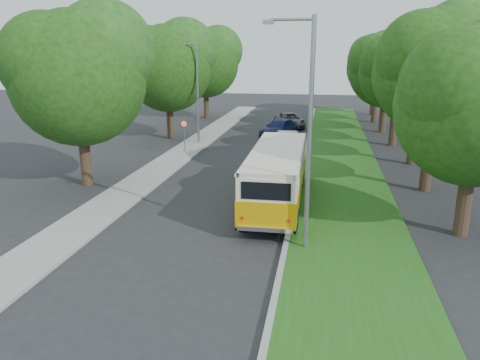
% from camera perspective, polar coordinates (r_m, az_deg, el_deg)
% --- Properties ---
extents(ground, '(120.00, 120.00, 0.00)m').
position_cam_1_polar(ground, '(19.99, -4.19, -4.74)').
color(ground, '#272729').
rests_on(ground, ground).
extents(curb, '(0.20, 70.00, 0.15)m').
position_cam_1_polar(curb, '(24.17, 7.06, -1.03)').
color(curb, gray).
rests_on(curb, ground).
extents(grass_verge, '(4.50, 70.00, 0.13)m').
position_cam_1_polar(grass_verge, '(24.17, 12.63, -1.31)').
color(grass_verge, '#285215').
rests_on(grass_verge, ground).
extents(sidewalk, '(2.20, 70.00, 0.12)m').
position_cam_1_polar(sidewalk, '(25.95, -11.78, -0.12)').
color(sidewalk, gray).
rests_on(sidewalk, ground).
extents(treeline, '(24.27, 41.91, 9.46)m').
position_cam_1_polar(treeline, '(36.20, 7.87, 13.81)').
color(treeline, '#332319').
rests_on(treeline, ground).
extents(lamppost_near, '(1.71, 0.16, 8.00)m').
position_cam_1_polar(lamppost_near, '(15.87, 8.18, 6.17)').
color(lamppost_near, gray).
rests_on(lamppost_near, ground).
extents(lamppost_far, '(1.71, 0.16, 7.50)m').
position_cam_1_polar(lamppost_far, '(35.54, -5.36, 10.93)').
color(lamppost_far, gray).
rests_on(lamppost_far, ground).
extents(warning_sign, '(0.56, 0.10, 2.50)m').
position_cam_1_polar(warning_sign, '(31.94, -6.83, 6.04)').
color(warning_sign, gray).
rests_on(warning_sign, ground).
extents(vintage_bus, '(2.44, 9.13, 2.70)m').
position_cam_1_polar(vintage_bus, '(21.28, 4.50, 0.34)').
color(vintage_bus, '#DDA006').
rests_on(vintage_bus, ground).
extents(car_silver, '(2.15, 3.86, 1.24)m').
position_cam_1_polar(car_silver, '(26.75, 2.75, 1.90)').
color(car_silver, '#A5A5AA').
rests_on(car_silver, ground).
extents(car_white, '(1.62, 4.17, 1.35)m').
position_cam_1_polar(car_white, '(33.39, 5.77, 4.67)').
color(car_white, silver).
rests_on(car_white, ground).
extents(car_blue, '(3.36, 5.10, 1.37)m').
position_cam_1_polar(car_blue, '(39.13, 4.80, 6.31)').
color(car_blue, navy).
rests_on(car_blue, ground).
extents(car_grey, '(3.47, 5.15, 1.31)m').
position_cam_1_polar(car_grey, '(44.13, 6.08, 7.27)').
color(car_grey, '#53555A').
rests_on(car_grey, ground).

